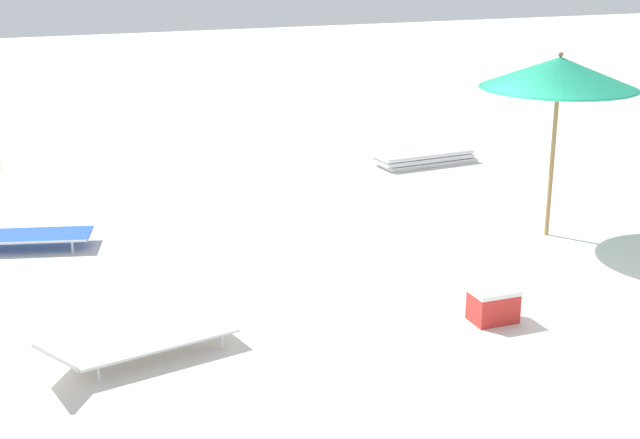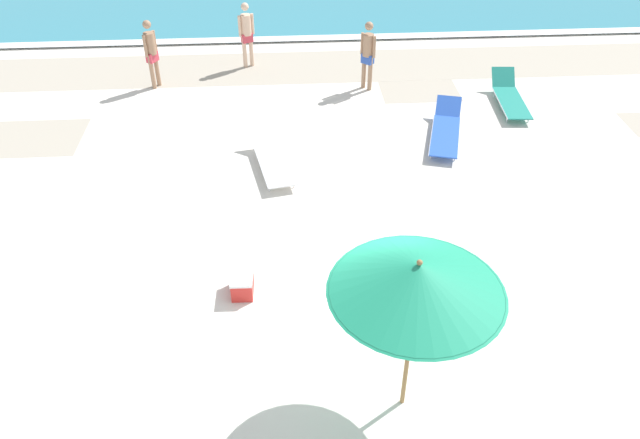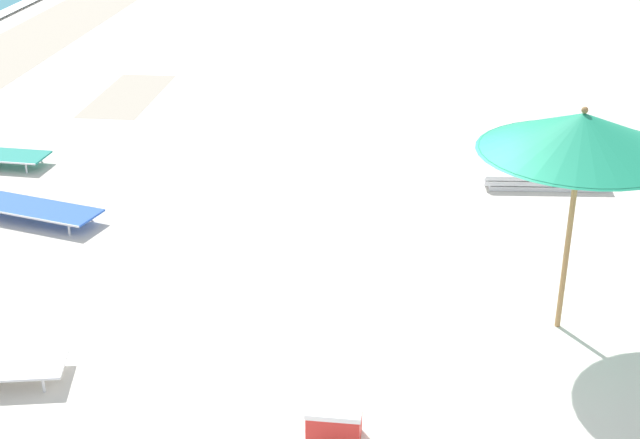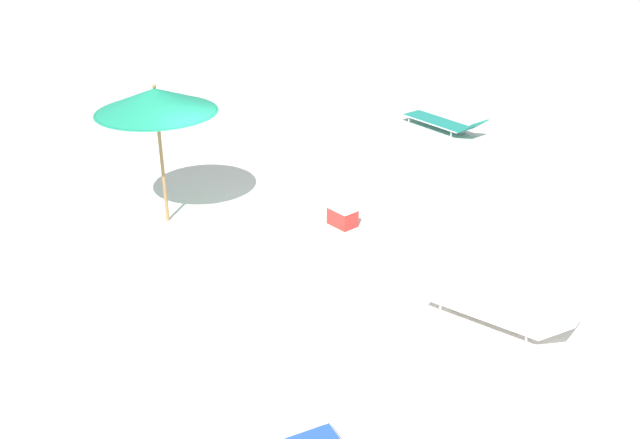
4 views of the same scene
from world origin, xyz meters
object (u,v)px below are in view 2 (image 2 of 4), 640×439
sun_lounger_beside_umbrella (446,130)px  beach_umbrella (418,279)px  sun_lounger_near_water_right (510,97)px  sun_lounger_under_umbrella (273,158)px  beachgoer_shoreline_child (247,31)px  beachgoer_strolling_adult (151,50)px  beachgoer_wading_adult (368,52)px  cooler_box (242,284)px

sun_lounger_beside_umbrella → beach_umbrella: bearing=-91.5°
sun_lounger_near_water_right → sun_lounger_under_umbrella: bearing=-152.6°
sun_lounger_near_water_right → beach_umbrella: bearing=-111.6°
beach_umbrella → sun_lounger_under_umbrella: size_ratio=1.18×
sun_lounger_under_umbrella → sun_lounger_beside_umbrella: size_ratio=0.89×
beach_umbrella → sun_lounger_under_umbrella: bearing=105.6°
beachgoer_shoreline_child → beachgoer_strolling_adult: size_ratio=1.00×
sun_lounger_under_umbrella → sun_lounger_near_water_right: size_ratio=0.99×
sun_lounger_beside_umbrella → beachgoer_strolling_adult: size_ratio=1.37×
sun_lounger_beside_umbrella → beachgoer_wading_adult: bearing=134.4°
sun_lounger_beside_umbrella → cooler_box: (-4.44, -4.80, -0.02)m
beachgoer_wading_adult → cooler_box: size_ratio=3.48×
sun_lounger_near_water_right → cooler_box: (-6.40, -6.32, -0.03)m
beachgoer_shoreline_child → cooler_box: size_ratio=3.48×
beachgoer_wading_adult → beachgoer_strolling_adult: same height
sun_lounger_beside_umbrella → beachgoer_shoreline_child: (-4.56, 4.36, 0.79)m
beach_umbrella → beachgoer_wading_adult: (0.75, 9.79, -1.25)m
sun_lounger_beside_umbrella → beachgoer_wading_adult: 3.17m
sun_lounger_near_water_right → cooler_box: size_ratio=4.29×
beachgoer_shoreline_child → beachgoer_strolling_adult: bearing=-177.1°
sun_lounger_near_water_right → beachgoer_shoreline_child: bearing=160.8°
beachgoer_shoreline_child → sun_lounger_beside_umbrella: bearing=-67.1°
sun_lounger_near_water_right → beachgoer_wading_adult: 3.71m
sun_lounger_near_water_right → beachgoer_strolling_adult: 9.09m
sun_lounger_near_water_right → beachgoer_strolling_adult: size_ratio=1.23×
beachgoer_shoreline_child → cooler_box: beachgoer_shoreline_child is taller
sun_lounger_beside_umbrella → sun_lounger_near_water_right: bearing=53.7°
beach_umbrella → sun_lounger_under_umbrella: (-1.70, 6.10, -2.03)m
beachgoer_wading_adult → cooler_box: beachgoer_wading_adult is taller
sun_lounger_beside_umbrella → beachgoer_shoreline_child: beachgoer_shoreline_child is taller
sun_lounger_beside_umbrella → beachgoer_shoreline_child: 6.36m
beachgoer_wading_adult → beachgoer_shoreline_child: bearing=15.4°
beach_umbrella → beachgoer_strolling_adult: 11.37m
sun_lounger_near_water_right → beachgoer_shoreline_child: beachgoer_shoreline_child is taller
beach_umbrella → sun_lounger_beside_umbrella: beach_umbrella is taller
beach_umbrella → cooler_box: size_ratio=4.98×
beach_umbrella → sun_lounger_beside_umbrella: 7.70m
sun_lounger_under_umbrella → beachgoer_wading_adult: bearing=45.5°
beach_umbrella → sun_lounger_under_umbrella: beach_umbrella is taller
beach_umbrella → beachgoer_strolling_adult: (-4.73, 10.26, -1.25)m
beach_umbrella → cooler_box: bearing=134.1°
beachgoer_strolling_adult → sun_lounger_near_water_right: bearing=-70.2°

